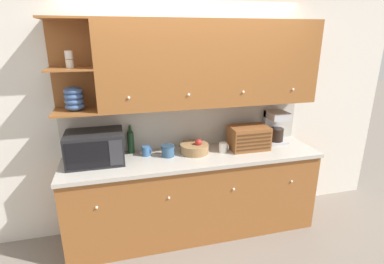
{
  "coord_description": "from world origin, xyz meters",
  "views": [
    {
      "loc": [
        -0.78,
        -3.16,
        2.17
      ],
      "look_at": [
        0.0,
        -0.21,
        1.17
      ],
      "focal_mm": 28.0,
      "sensor_mm": 36.0,
      "label": 1
    }
  ],
  "objects": [
    {
      "name": "wine_bottle",
      "position": [
        -0.64,
        -0.06,
        1.08
      ],
      "size": [
        0.07,
        0.07,
        0.31
      ],
      "color": "#19381E",
      "rests_on": "counter_unit"
    },
    {
      "name": "storage_canister",
      "position": [
        -0.27,
        -0.25,
        1.0
      ],
      "size": [
        0.14,
        0.14,
        0.12
      ],
      "color": "#33567A",
      "rests_on": "counter_unit"
    },
    {
      "name": "upper_cabinets",
      "position": [
        0.16,
        -0.18,
        1.88
      ],
      "size": [
        2.71,
        0.39,
        0.86
      ],
      "color": "#935628",
      "rests_on": "backsplash_panel"
    },
    {
      "name": "microwave",
      "position": [
        -1.0,
        -0.23,
        1.09
      ],
      "size": [
        0.56,
        0.4,
        0.32
      ],
      "color": "black",
      "rests_on": "counter_unit"
    },
    {
      "name": "ground_plane",
      "position": [
        0.0,
        0.0,
        0.0
      ],
      "size": [
        24.0,
        24.0,
        0.0
      ],
      "primitive_type": "plane",
      "color": "slate"
    },
    {
      "name": "coffee_maker",
      "position": [
        1.04,
        -0.14,
        1.13
      ],
      "size": [
        0.22,
        0.26,
        0.38
      ],
      "color": "#B7B7BC",
      "rests_on": "counter_unit"
    },
    {
      "name": "wall_back",
      "position": [
        0.0,
        0.03,
        1.3
      ],
      "size": [
        5.11,
        0.06,
        2.6
      ],
      "color": "silver",
      "rests_on": "ground_plane"
    },
    {
      "name": "mug",
      "position": [
        0.33,
        -0.29,
        0.99
      ],
      "size": [
        0.1,
        0.09,
        0.11
      ],
      "color": "silver",
      "rests_on": "counter_unit"
    },
    {
      "name": "fruit_basket",
      "position": [
        0.02,
        -0.23,
        0.99
      ],
      "size": [
        0.31,
        0.31,
        0.16
      ],
      "color": "#937047",
      "rests_on": "counter_unit"
    },
    {
      "name": "bread_box",
      "position": [
        0.64,
        -0.26,
        1.07
      ],
      "size": [
        0.43,
        0.29,
        0.26
      ],
      "color": "brown",
      "rests_on": "counter_unit"
    },
    {
      "name": "counter_unit",
      "position": [
        0.0,
        -0.3,
        0.47
      ],
      "size": [
        2.73,
        0.63,
        0.94
      ],
      "color": "#935628",
      "rests_on": "ground_plane"
    },
    {
      "name": "mug_blue_second",
      "position": [
        -0.49,
        -0.18,
        0.99
      ],
      "size": [
        0.1,
        0.09,
        0.1
      ],
      "color": "#38669E",
      "rests_on": "counter_unit"
    },
    {
      "name": "backsplash_panel",
      "position": [
        0.0,
        -0.01,
        1.2
      ],
      "size": [
        2.71,
        0.01,
        0.52
      ],
      "color": "#B7B2A8",
      "rests_on": "counter_unit"
    }
  ]
}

